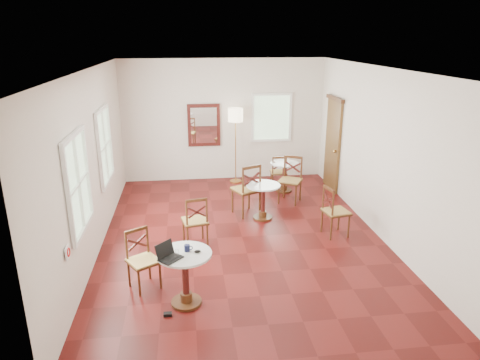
% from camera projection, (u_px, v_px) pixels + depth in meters
% --- Properties ---
extents(ground, '(7.00, 7.00, 0.00)m').
position_uv_depth(ground, '(242.00, 237.00, 7.97)').
color(ground, '#510F0D').
rests_on(ground, ground).
extents(room_shell, '(5.02, 7.02, 3.01)m').
position_uv_depth(room_shell, '(237.00, 133.00, 7.62)').
color(room_shell, silver).
rests_on(room_shell, ground).
extents(cafe_table_near, '(0.73, 0.73, 0.78)m').
position_uv_depth(cafe_table_near, '(185.00, 273.00, 5.84)').
color(cafe_table_near, '#492712').
rests_on(cafe_table_near, ground).
extents(cafe_table_mid, '(0.68, 0.68, 0.72)m').
position_uv_depth(cafe_table_mid, '(263.00, 198.00, 8.64)').
color(cafe_table_mid, '#492712').
rests_on(cafe_table_mid, ground).
extents(cafe_table_back, '(0.66, 0.66, 0.70)m').
position_uv_depth(cafe_table_back, '(284.00, 174.00, 10.17)').
color(cafe_table_back, '#492712').
rests_on(cafe_table_back, ground).
extents(chair_near_a, '(0.50, 0.50, 0.92)m').
position_uv_depth(chair_near_a, '(195.00, 221.00, 7.53)').
color(chair_near_a, '#492712').
rests_on(chair_near_a, ground).
extents(chair_near_b, '(0.56, 0.56, 0.88)m').
position_uv_depth(chair_near_b, '(143.00, 260.00, 6.26)').
color(chair_near_b, '#492712').
rests_on(chair_near_b, ground).
extents(chair_mid_a, '(0.66, 0.66, 1.08)m').
position_uv_depth(chair_mid_a, '(247.00, 189.00, 8.82)').
color(chair_mid_a, '#492712').
rests_on(chair_mid_a, ground).
extents(chair_mid_b, '(0.50, 0.50, 0.94)m').
position_uv_depth(chair_mid_b, '(335.00, 211.00, 7.90)').
color(chair_mid_b, '#492712').
rests_on(chair_mid_b, ground).
extents(chair_back_a, '(0.42, 0.42, 0.84)m').
position_uv_depth(chair_back_a, '(279.00, 172.00, 10.34)').
color(chair_back_a, '#492712').
rests_on(chair_back_a, ground).
extents(chair_back_b, '(0.64, 0.64, 1.01)m').
position_uv_depth(chair_back_b, '(290.00, 180.00, 9.50)').
color(chair_back_b, '#492712').
rests_on(chair_back_b, ground).
extents(floor_lamp, '(0.36, 0.36, 1.85)m').
position_uv_depth(floor_lamp, '(236.00, 120.00, 10.47)').
color(floor_lamp, '#BF8C3F').
rests_on(floor_lamp, ground).
extents(laptop, '(0.37, 0.37, 0.21)m').
position_uv_depth(laptop, '(168.00, 255.00, 5.60)').
color(laptop, black).
rests_on(laptop, cafe_table_near).
extents(mouse, '(0.10, 0.08, 0.03)m').
position_uv_depth(mouse, '(197.00, 251.00, 5.76)').
color(mouse, black).
rests_on(mouse, cafe_table_near).
extents(navy_mug, '(0.12, 0.08, 0.09)m').
position_uv_depth(navy_mug, '(187.00, 248.00, 5.78)').
color(navy_mug, black).
rests_on(navy_mug, cafe_table_near).
extents(water_glass, '(0.05, 0.05, 0.09)m').
position_uv_depth(water_glass, '(177.00, 252.00, 5.67)').
color(water_glass, white).
rests_on(water_glass, cafe_table_near).
extents(power_adapter, '(0.11, 0.06, 0.04)m').
position_uv_depth(power_adapter, '(168.00, 314.00, 5.72)').
color(power_adapter, black).
rests_on(power_adapter, ground).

